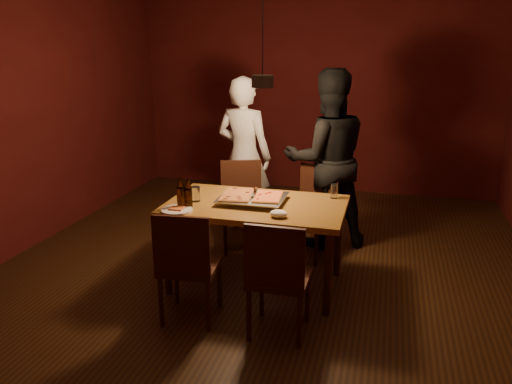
% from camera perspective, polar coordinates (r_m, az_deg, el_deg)
% --- Properties ---
extents(room_shell, '(6.00, 6.00, 6.00)m').
position_cam_1_polar(room_shell, '(4.23, 0.73, 7.81)').
color(room_shell, '#38210F').
rests_on(room_shell, ground).
extents(dining_table, '(1.50, 0.90, 0.75)m').
position_cam_1_polar(dining_table, '(4.24, 0.00, -2.25)').
color(dining_table, '#996727').
rests_on(dining_table, floor).
extents(chair_far_left, '(0.54, 0.54, 0.49)m').
position_cam_1_polar(chair_far_left, '(5.13, -1.64, -0.52)').
color(chair_far_left, '#38190F').
rests_on(chair_far_left, floor).
extents(chair_far_right, '(0.54, 0.54, 0.49)m').
position_cam_1_polar(chair_far_right, '(4.97, 6.61, -1.18)').
color(chair_far_right, '#38190F').
rests_on(chair_far_right, floor).
extents(chair_near_left, '(0.46, 0.46, 0.49)m').
position_cam_1_polar(chair_near_left, '(3.74, -7.96, -7.42)').
color(chair_near_left, '#38190F').
rests_on(chair_near_left, floor).
extents(chair_near_right, '(0.42, 0.42, 0.49)m').
position_cam_1_polar(chair_near_right, '(3.52, 2.45, -8.84)').
color(chair_near_right, '#38190F').
rests_on(chair_near_right, floor).
extents(pizza_tray, '(0.56, 0.46, 0.05)m').
position_cam_1_polar(pizza_tray, '(4.25, -0.41, -0.84)').
color(pizza_tray, silver).
rests_on(pizza_tray, dining_table).
extents(pizza_meat, '(0.29, 0.42, 0.02)m').
position_cam_1_polar(pizza_meat, '(4.27, -2.11, -0.29)').
color(pizza_meat, maroon).
rests_on(pizza_meat, pizza_tray).
extents(pizza_cheese, '(0.26, 0.38, 0.02)m').
position_cam_1_polar(pizza_cheese, '(4.21, 1.37, -0.51)').
color(pizza_cheese, gold).
rests_on(pizza_cheese, pizza_tray).
extents(spatula, '(0.12, 0.25, 0.04)m').
position_cam_1_polar(spatula, '(4.25, -0.28, -0.28)').
color(spatula, silver).
rests_on(spatula, pizza_tray).
extents(beer_bottle_a, '(0.07, 0.07, 0.26)m').
position_cam_1_polar(beer_bottle_a, '(4.11, -8.58, -0.06)').
color(beer_bottle_a, black).
rests_on(beer_bottle_a, dining_table).
extents(beer_bottle_b, '(0.06, 0.06, 0.24)m').
position_cam_1_polar(beer_bottle_b, '(4.12, -7.72, -0.16)').
color(beer_bottle_b, black).
rests_on(beer_bottle_b, dining_table).
extents(water_glass_left, '(0.08, 0.08, 0.13)m').
position_cam_1_polar(water_glass_left, '(4.29, -6.94, -0.23)').
color(water_glass_left, silver).
rests_on(water_glass_left, dining_table).
extents(water_glass_right, '(0.06, 0.06, 0.13)m').
position_cam_1_polar(water_glass_right, '(4.40, 8.90, 0.11)').
color(water_glass_right, silver).
rests_on(water_glass_right, dining_table).
extents(plate_slice, '(0.25, 0.25, 0.03)m').
position_cam_1_polar(plate_slice, '(4.08, -9.05, -2.02)').
color(plate_slice, white).
rests_on(plate_slice, dining_table).
extents(napkin, '(0.14, 0.11, 0.06)m').
position_cam_1_polar(napkin, '(3.88, 2.61, -2.49)').
color(napkin, white).
rests_on(napkin, dining_table).
extents(diner_white, '(0.70, 0.53, 1.73)m').
position_cam_1_polar(diner_white, '(5.48, -1.37, 4.13)').
color(diner_white, silver).
rests_on(diner_white, floor).
extents(diner_dark, '(1.08, 0.97, 1.82)m').
position_cam_1_polar(diner_dark, '(5.15, 8.09, 3.71)').
color(diner_dark, black).
rests_on(diner_dark, floor).
extents(pendant_lamp, '(0.18, 0.18, 1.10)m').
position_cam_1_polar(pendant_lamp, '(4.19, 0.74, 12.68)').
color(pendant_lamp, black).
rests_on(pendant_lamp, ceiling).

